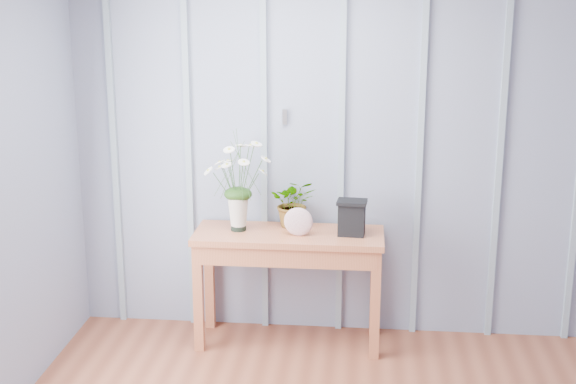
# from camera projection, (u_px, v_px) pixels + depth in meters

# --- Properties ---
(room_shell) EXTENTS (4.00, 4.50, 2.50)m
(room_shell) POSITION_uv_depth(u_px,v_px,m) (389.00, 51.00, 3.66)
(room_shell) COLOR #8791AD
(room_shell) RESTS_ON ground
(sideboard) EXTENTS (1.20, 0.45, 0.75)m
(sideboard) POSITION_uv_depth(u_px,v_px,m) (289.00, 250.00, 5.10)
(sideboard) COLOR #AA5B39
(sideboard) RESTS_ON ground
(daisy_vase) EXTENTS (0.44, 0.33, 0.62)m
(daisy_vase) POSITION_uv_depth(u_px,v_px,m) (238.00, 171.00, 5.02)
(daisy_vase) COLOR black
(daisy_vase) RESTS_ON sideboard
(spider_plant) EXTENTS (0.31, 0.27, 0.32)m
(spider_plant) POSITION_uv_depth(u_px,v_px,m) (294.00, 203.00, 5.16)
(spider_plant) COLOR #173910
(spider_plant) RESTS_ON sideboard
(felt_disc_vessel) EXTENTS (0.19, 0.07, 0.18)m
(felt_disc_vessel) POSITION_uv_depth(u_px,v_px,m) (298.00, 222.00, 4.99)
(felt_disc_vessel) COLOR #904F6A
(felt_disc_vessel) RESTS_ON sideboard
(carved_box) EXTENTS (0.19, 0.16, 0.22)m
(carved_box) POSITION_uv_depth(u_px,v_px,m) (352.00, 217.00, 5.00)
(carved_box) COLOR black
(carved_box) RESTS_ON sideboard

